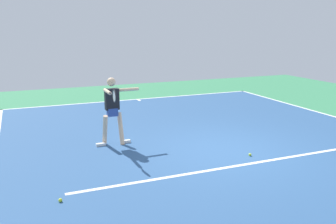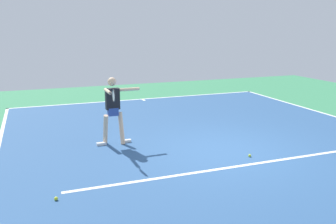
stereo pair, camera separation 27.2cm
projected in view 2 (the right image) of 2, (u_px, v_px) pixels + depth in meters
The scene contains 8 objects.
ground_plane at pixel (225, 151), 8.79m from camera, with size 22.08×22.08×0.00m, color #388456.
court_surface at pixel (225, 151), 8.79m from camera, with size 10.38×13.99×0.00m, color #2D5484.
court_line_baseline_near at pixel (142, 99), 15.12m from camera, with size 10.38×0.10×0.01m, color white.
court_line_service at pixel (247, 165), 7.91m from camera, with size 7.79×0.10×0.01m, color white.
court_line_centre_mark at pixel (144, 100), 14.94m from camera, with size 0.10×0.30×0.01m, color white.
tennis_player at pixel (113, 107), 9.09m from camera, with size 1.14×1.21×1.72m.
tennis_ball_near_service_line at pixel (250, 156), 8.39m from camera, with size 0.07×0.07×0.07m, color #C6E53D.
tennis_ball_far_corner at pixel (56, 199), 6.28m from camera, with size 0.07×0.07×0.07m, color #CCE033.
Camera 2 is at (4.24, 7.32, 2.91)m, focal length 39.09 mm.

